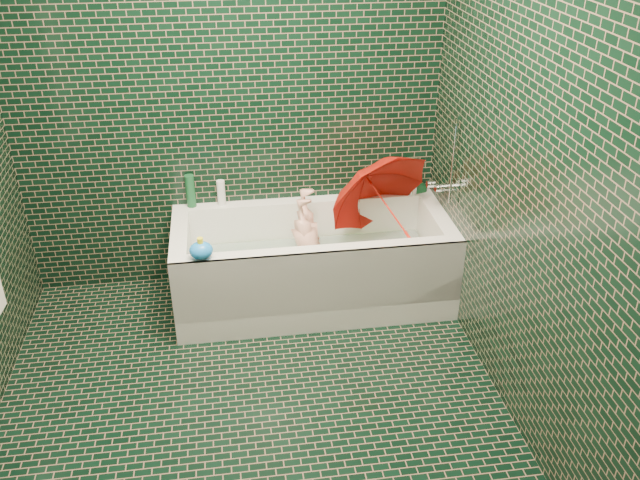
{
  "coord_description": "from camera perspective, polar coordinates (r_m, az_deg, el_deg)",
  "views": [
    {
      "loc": [
        -0.05,
        -2.59,
        2.47
      ],
      "look_at": [
        0.47,
        0.82,
        0.54
      ],
      "focal_mm": 38.0,
      "sensor_mm": 36.0,
      "label": 1
    }
  ],
  "objects": [
    {
      "name": "rubber_duck",
      "position": [
        4.51,
        6.22,
        4.44
      ],
      "size": [
        0.11,
        0.07,
        0.09
      ],
      "rotation": [
        0.0,
        0.0,
        0.03
      ],
      "color": "yellow",
      "rests_on": "bathtub"
    },
    {
      "name": "umbrella",
      "position": [
        4.19,
        5.73,
        2.77
      ],
      "size": [
        0.94,
        1.0,
        1.0
      ],
      "primitive_type": "imported",
      "rotation": [
        0.53,
        -0.34,
        0.25
      ],
      "color": "red",
      "rests_on": "bathtub"
    },
    {
      "name": "bath_toy",
      "position": [
        3.77,
        -9.99,
        -0.85
      ],
      "size": [
        0.13,
        0.11,
        0.13
      ],
      "rotation": [
        0.0,
        0.0,
        -0.01
      ],
      "color": "#1A7DEC",
      "rests_on": "bathtub"
    },
    {
      "name": "bottle_left_short",
      "position": [
        4.35,
        -8.32,
        3.97
      ],
      "size": [
        0.06,
        0.06,
        0.16
      ],
      "primitive_type": "cylinder",
      "rotation": [
        0.0,
        0.0,
        -0.16
      ],
      "color": "white",
      "rests_on": "bathtub"
    },
    {
      "name": "water",
      "position": [
        4.24,
        -0.64,
        -1.52
      ],
      "size": [
        1.48,
        0.53,
        0.0
      ],
      "primitive_type": "cube",
      "color": "silver",
      "rests_on": "bathtub"
    },
    {
      "name": "floor",
      "position": [
        3.57,
        -5.64,
        -14.61
      ],
      "size": [
        2.8,
        2.8,
        0.0
      ],
      "primitive_type": "plane",
      "color": "black",
      "rests_on": "ground"
    },
    {
      "name": "soap_bottle_c",
      "position": [
        4.54,
        8.53,
        3.91
      ],
      "size": [
        0.17,
        0.17,
        0.17
      ],
      "primitive_type": "imported",
      "rotation": [
        0.0,
        0.0,
        0.26
      ],
      "color": "#154B28",
      "rests_on": "bathtub"
    },
    {
      "name": "bathtub",
      "position": [
        4.27,
        -0.61,
        -2.66
      ],
      "size": [
        1.7,
        0.75,
        0.55
      ],
      "color": "white",
      "rests_on": "floor"
    },
    {
      "name": "wall_right",
      "position": [
        3.16,
        17.49,
        5.17
      ],
      "size": [
        0.0,
        2.8,
        2.8
      ],
      "primitive_type": "plane",
      "rotation": [
        1.57,
        0.0,
        -1.57
      ],
      "color": "black",
      "rests_on": "floor"
    },
    {
      "name": "faucet",
      "position": [
        4.19,
        10.47,
        4.86
      ],
      "size": [
        0.18,
        0.19,
        0.55
      ],
      "color": "silver",
      "rests_on": "wall_right"
    },
    {
      "name": "soap_bottle_b",
      "position": [
        4.55,
        7.82,
        3.98
      ],
      "size": [
        0.12,
        0.12,
        0.21
      ],
      "primitive_type": "imported",
      "rotation": [
        0.0,
        0.0,
        0.28
      ],
      "color": "#3C1E70",
      "rests_on": "bathtub"
    },
    {
      "name": "bottle_right_pump",
      "position": [
        4.48,
        7.88,
        4.83
      ],
      "size": [
        0.06,
        0.06,
        0.17
      ],
      "primitive_type": "cylinder",
      "rotation": [
        0.0,
        0.0,
        0.13
      ],
      "color": "silver",
      "rests_on": "bathtub"
    },
    {
      "name": "bottle_left_tall",
      "position": [
        4.35,
        -10.86,
        4.08
      ],
      "size": [
        0.06,
        0.06,
        0.21
      ],
      "primitive_type": "cylinder",
      "rotation": [
        0.0,
        0.0,
        0.01
      ],
      "color": "#154B28",
      "rests_on": "bathtub"
    },
    {
      "name": "child",
      "position": [
        4.28,
        -0.84,
        -1.08
      ],
      "size": [
        0.86,
        0.54,
        0.26
      ],
      "primitive_type": "imported",
      "rotation": [
        -1.48,
        0.0,
        -1.9
      ],
      "color": "#EBA793",
      "rests_on": "bathtub"
    },
    {
      "name": "wall_front",
      "position": [
        1.7,
        -4.62,
        -16.59
      ],
      "size": [
        2.8,
        0.0,
        2.8
      ],
      "primitive_type": "plane",
      "rotation": [
        -1.57,
        0.0,
        0.0
      ],
      "color": "black",
      "rests_on": "floor"
    },
    {
      "name": "soap_bottle_a",
      "position": [
        4.56,
        7.66,
        4.07
      ],
      "size": [
        0.13,
        0.13,
        0.28
      ],
      "primitive_type": "imported",
      "rotation": [
        0.0,
        0.0,
        -0.19
      ],
      "color": "white",
      "rests_on": "bathtub"
    },
    {
      "name": "wall_back",
      "position": [
        4.17,
        -7.73,
        11.98
      ],
      "size": [
        2.8,
        0.0,
        2.8
      ],
      "primitive_type": "plane",
      "rotation": [
        1.57,
        0.0,
        0.0
      ],
      "color": "black",
      "rests_on": "floor"
    },
    {
      "name": "bottle_right_tall",
      "position": [
        4.48,
        7.56,
        5.32
      ],
      "size": [
        0.07,
        0.07,
        0.24
      ],
      "primitive_type": "cylinder",
      "rotation": [
        0.0,
        0.0,
        -0.4
      ],
      "color": "#154B28",
      "rests_on": "bathtub"
    },
    {
      "name": "bath_mat",
      "position": [
        4.32,
        -0.63,
        -3.16
      ],
      "size": [
        1.35,
        0.47,
        0.01
      ],
      "primitive_type": "cube",
      "color": "green",
      "rests_on": "bathtub"
    }
  ]
}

